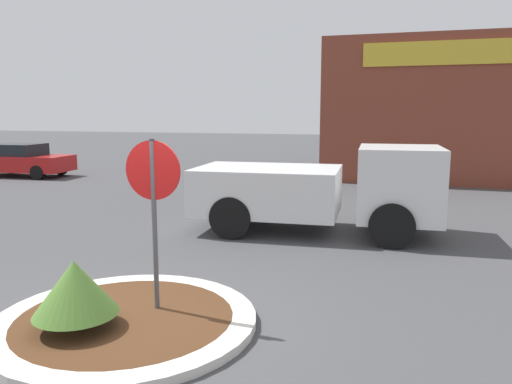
# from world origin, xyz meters

# --- Properties ---
(ground_plane) EXTENTS (120.00, 120.00, 0.00)m
(ground_plane) POSITION_xyz_m (0.00, 0.00, 0.00)
(ground_plane) COLOR #474749
(traffic_island) EXTENTS (3.59, 3.59, 0.12)m
(traffic_island) POSITION_xyz_m (0.00, 0.00, 0.06)
(traffic_island) COLOR beige
(traffic_island) RESTS_ON ground_plane
(stop_sign) EXTENTS (0.82, 0.07, 2.53)m
(stop_sign) POSITION_xyz_m (0.27, 0.41, 1.78)
(stop_sign) COLOR #4C4C51
(stop_sign) RESTS_ON ground_plane
(island_shrub) EXTENTS (1.08, 1.08, 0.90)m
(island_shrub) POSITION_xyz_m (-0.39, -0.51, 0.68)
(island_shrub) COLOR brown
(island_shrub) RESTS_ON traffic_island
(utility_truck) EXTENTS (5.90, 2.72, 2.10)m
(utility_truck) POSITION_xyz_m (1.69, 6.11, 1.08)
(utility_truck) COLOR silver
(utility_truck) RESTS_ON ground_plane
(storefront_building) EXTENTS (11.11, 6.07, 5.91)m
(storefront_building) POSITION_xyz_m (5.67, 17.93, 2.96)
(storefront_building) COLOR brown
(storefront_building) RESTS_ON ground_plane
(parked_sedan_red) EXTENTS (4.40, 2.21, 1.48)m
(parked_sedan_red) POSITION_xyz_m (-13.09, 12.84, 0.74)
(parked_sedan_red) COLOR #B21919
(parked_sedan_red) RESTS_ON ground_plane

